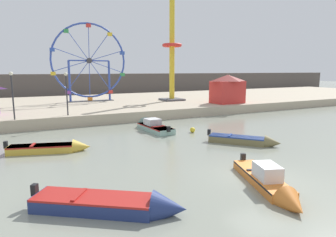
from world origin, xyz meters
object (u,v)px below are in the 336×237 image
object	(u,v)px
motorboat_olive_wood	(247,140)
drop_tower_yellow_tower	(172,53)
motorboat_orange_hull	(271,184)
motorboat_navy_blue	(119,204)
mooring_buoy_orange	(192,130)
ferris_wheel_blue_frame	(89,62)
motorboat_mustard_yellow	(54,148)
carnival_booth_red_striped	(227,88)
promenade_lamp_near	(12,89)
promenade_lamp_far	(66,87)
motorboat_seafoam	(150,126)

from	to	relation	value
motorboat_olive_wood	drop_tower_yellow_tower	world-z (taller)	drop_tower_yellow_tower
motorboat_olive_wood	motorboat_orange_hull	bearing A→B (deg)	-74.99
motorboat_navy_blue	mooring_buoy_orange	xyz separation A→B (m)	(9.67, 10.66, -0.08)
motorboat_olive_wood	motorboat_navy_blue	xyz separation A→B (m)	(-11.06, -5.60, 0.01)
motorboat_navy_blue	ferris_wheel_blue_frame	distance (m)	30.89
motorboat_mustard_yellow	carnival_booth_red_striped	size ratio (longest dim) A/B	1.21
carnival_booth_red_striped	promenade_lamp_near	xyz separation A→B (m)	(-23.85, -2.02, 0.77)
promenade_lamp_near	mooring_buoy_orange	xyz separation A→B (m)	(13.19, -7.12, -3.41)
drop_tower_yellow_tower	promenade_lamp_far	distance (m)	17.11
motorboat_seafoam	motorboat_mustard_yellow	bearing A→B (deg)	111.82
drop_tower_yellow_tower	promenade_lamp_near	distance (m)	21.20
motorboat_mustard_yellow	motorboat_navy_blue	world-z (taller)	motorboat_navy_blue
mooring_buoy_orange	motorboat_orange_hull	bearing A→B (deg)	-105.39
motorboat_olive_wood	mooring_buoy_orange	bearing A→B (deg)	155.00
carnival_booth_red_striped	promenade_lamp_far	size ratio (longest dim) A/B	1.08
motorboat_seafoam	mooring_buoy_orange	distance (m)	3.88
carnival_booth_red_striped	promenade_lamp_far	xyz separation A→B (m)	(-19.48, -1.51, 0.73)
motorboat_olive_wood	promenade_lamp_near	bearing A→B (deg)	-170.20
motorboat_orange_hull	motorboat_seafoam	xyz separation A→B (m)	(0.64, 14.62, 0.00)
drop_tower_yellow_tower	promenade_lamp_near	bearing A→B (deg)	-156.90
motorboat_orange_hull	motorboat_seafoam	bearing A→B (deg)	-162.85
ferris_wheel_blue_frame	mooring_buoy_orange	xyz separation A→B (m)	(4.24, -19.19, -5.93)
promenade_lamp_near	promenade_lamp_far	world-z (taller)	promenade_lamp_near
motorboat_seafoam	motorboat_olive_wood	bearing A→B (deg)	-156.92
motorboat_seafoam	drop_tower_yellow_tower	xyz separation A→B (m)	(8.60, 12.42, 7.06)
promenade_lamp_far	mooring_buoy_orange	xyz separation A→B (m)	(8.82, -7.63, -3.37)
motorboat_orange_hull	promenade_lamp_near	xyz separation A→B (m)	(-9.96, 18.86, 3.32)
motorboat_mustard_yellow	mooring_buoy_orange	bearing A→B (deg)	21.87
carnival_booth_red_striped	motorboat_orange_hull	bearing A→B (deg)	-126.28
ferris_wheel_blue_frame	promenade_lamp_near	distance (m)	15.23
promenade_lamp_near	motorboat_mustard_yellow	bearing A→B (deg)	-74.41
ferris_wheel_blue_frame	carnival_booth_red_striped	size ratio (longest dim) A/B	2.40
ferris_wheel_blue_frame	motorboat_olive_wood	bearing A→B (deg)	-76.92
motorboat_seafoam	promenade_lamp_far	xyz separation A→B (m)	(-6.22, 4.74, 3.28)
promenade_lamp_near	promenade_lamp_far	distance (m)	4.41
motorboat_seafoam	ferris_wheel_blue_frame	size ratio (longest dim) A/B	0.55
motorboat_navy_blue	promenade_lamp_near	size ratio (longest dim) A/B	1.35
motorboat_olive_wood	carnival_booth_red_striped	world-z (taller)	carnival_booth_red_striped
motorboat_mustard_yellow	ferris_wheel_blue_frame	xyz separation A→B (m)	(6.67, 20.24, 5.88)
motorboat_orange_hull	motorboat_mustard_yellow	world-z (taller)	motorboat_orange_hull
ferris_wheel_blue_frame	promenade_lamp_far	distance (m)	12.69
carnival_booth_red_striped	mooring_buoy_orange	size ratio (longest dim) A/B	9.68
motorboat_seafoam	drop_tower_yellow_tower	distance (m)	16.67
mooring_buoy_orange	ferris_wheel_blue_frame	bearing A→B (deg)	102.47
motorboat_olive_wood	motorboat_mustard_yellow	bearing A→B (deg)	-148.35
promenade_lamp_far	motorboat_navy_blue	bearing A→B (deg)	-92.66
motorboat_navy_blue	ferris_wheel_blue_frame	xyz separation A→B (m)	(5.43, 29.84, 5.85)
motorboat_seafoam	promenade_lamp_near	size ratio (longest dim) A/B	1.41
ferris_wheel_blue_frame	mooring_buoy_orange	bearing A→B (deg)	-77.53
motorboat_olive_wood	promenade_lamp_near	size ratio (longest dim) A/B	1.10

